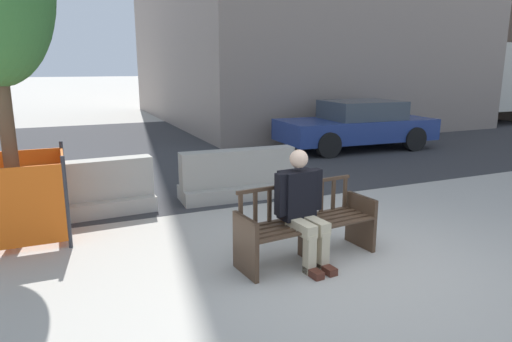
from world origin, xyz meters
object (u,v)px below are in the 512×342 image
street_bench (306,227)px  jersey_barrier_centre (238,178)px  seated_person (302,205)px  construction_fence (15,196)px  car_sedan_mid (357,125)px  jersey_barrier_left (86,193)px  delivery_truck (470,80)px

street_bench → jersey_barrier_centre: (0.21, 2.72, -0.06)m
seated_person → construction_fence: size_ratio=1.05×
jersey_barrier_centre → car_sedan_mid: 5.66m
jersey_barrier_left → car_sedan_mid: size_ratio=0.47×
construction_fence → delivery_truck: bearing=23.4°
seated_person → construction_fence: (-3.04, 2.14, -0.10)m
construction_fence → delivery_truck: 16.62m
jersey_barrier_centre → jersey_barrier_left: (-2.46, 0.04, 0.00)m
street_bench → delivery_truck: size_ratio=0.25×
construction_fence → car_sedan_mid: size_ratio=0.29×
seated_person → car_sedan_mid: bearing=49.8°
street_bench → construction_fence: bearing=146.6°
jersey_barrier_left → street_bench: bearing=-50.7°
car_sedan_mid → delivery_truck: 7.76m
street_bench → jersey_barrier_left: (-2.25, 2.76, -0.06)m
street_bench → construction_fence: (-3.14, 2.07, 0.19)m
seated_person → delivery_truck: bearing=35.6°
jersey_barrier_left → construction_fence: 1.15m
jersey_barrier_centre → construction_fence: size_ratio=1.62×
delivery_truck → jersey_barrier_left: bearing=-157.6°
street_bench → car_sedan_mid: 7.65m
seated_person → jersey_barrier_left: (-2.15, 2.82, -0.35)m
street_bench → delivery_truck: delivery_truck is taller
street_bench → seated_person: bearing=-146.4°
seated_person → car_sedan_mid: seated_person is taller
jersey_barrier_centre → construction_fence: 3.42m
jersey_barrier_left → delivery_truck: size_ratio=0.30×
car_sedan_mid → street_bench: bearing=-130.0°
delivery_truck → car_sedan_mid: bearing=-158.7°
seated_person → car_sedan_mid: (5.01, 5.92, -0.03)m
seated_person → delivery_truck: delivery_truck is taller
jersey_barrier_centre → jersey_barrier_left: bearing=179.2°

